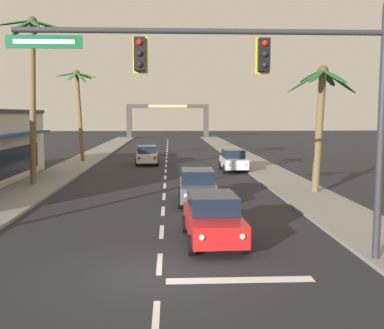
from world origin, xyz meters
TOP-DOWN VIEW (x-y plane):
  - ground_plane at (0.00, 0.00)m, footprint 220.00×220.00m
  - sidewalk_right at (7.80, 20.00)m, footprint 3.20×110.00m
  - sidewalk_left at (-7.80, 20.00)m, footprint 3.20×110.00m
  - lane_markings at (0.41, 20.57)m, footprint 4.28×88.84m
  - traffic_signal_mast at (3.24, 0.68)m, footprint 10.79×0.41m
  - sedan_lead_at_stop_bar at (1.81, 3.19)m, footprint 2.08×4.50m
  - sedan_third_in_queue at (1.71, 10.37)m, footprint 2.01×4.48m
  - sedan_oncoming_far at (-1.68, 28.24)m, footprint 2.10×4.51m
  - sedan_parked_nearest_kerb at (5.31, 23.24)m, footprint 1.96×4.45m
  - palm_left_second at (-7.94, 16.24)m, footprint 3.88×3.91m
  - palm_left_third at (-7.91, 30.18)m, footprint 3.57×3.22m
  - palm_right_second at (8.60, 12.56)m, footprint 3.86×4.24m
  - town_gateway_arch at (0.00, 73.44)m, footprint 15.13×0.90m

SIDE VIEW (x-z plane):
  - ground_plane at x=0.00m, z-range 0.00..0.00m
  - lane_markings at x=0.41m, z-range 0.00..0.01m
  - sidewalk_right at x=7.80m, z-range 0.00..0.14m
  - sidewalk_left at x=-7.80m, z-range 0.00..0.14m
  - sedan_lead_at_stop_bar at x=1.81m, z-range 0.01..1.69m
  - sedan_third_in_queue at x=1.71m, z-range 0.01..1.69m
  - sedan_oncoming_far at x=-1.68m, z-range 0.01..1.69m
  - sedan_parked_nearest_kerb at x=5.31m, z-range 0.01..1.69m
  - town_gateway_arch at x=0.00m, z-range 0.98..7.22m
  - palm_right_second at x=8.60m, z-range 1.27..8.36m
  - traffic_signal_mast at x=3.24m, z-range 1.55..9.20m
  - palm_left_third at x=-7.91m, z-range 1.58..10.01m
  - palm_left_second at x=-7.94m, z-range 1.89..12.15m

